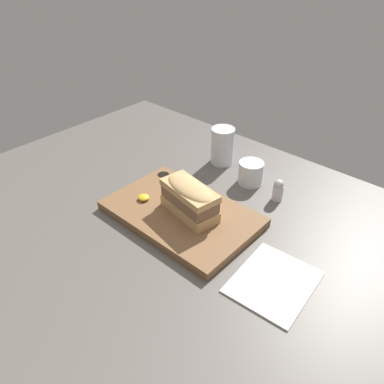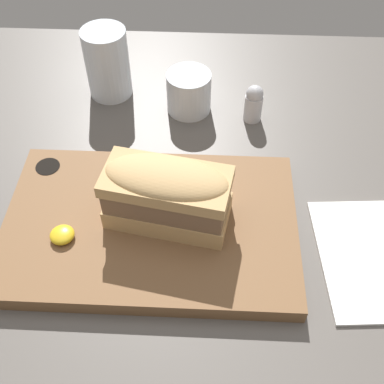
% 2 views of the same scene
% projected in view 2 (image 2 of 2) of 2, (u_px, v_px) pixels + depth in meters
% --- Properties ---
extents(dining_table, '(1.46, 1.03, 0.02)m').
position_uv_depth(dining_table, '(204.00, 266.00, 0.60)').
color(dining_table, '#56514C').
rests_on(dining_table, ground).
extents(serving_board, '(0.37, 0.24, 0.02)m').
position_uv_depth(serving_board, '(150.00, 225.00, 0.61)').
color(serving_board, brown).
rests_on(serving_board, dining_table).
extents(sandwich, '(0.16, 0.10, 0.09)m').
position_uv_depth(sandwich, '(167.00, 193.00, 0.57)').
color(sandwich, tan).
rests_on(sandwich, serving_board).
extents(mustard_dollop, '(0.03, 0.03, 0.01)m').
position_uv_depth(mustard_dollop, '(62.00, 235.00, 0.58)').
color(mustard_dollop, gold).
rests_on(mustard_dollop, serving_board).
extents(water_glass, '(0.07, 0.07, 0.11)m').
position_uv_depth(water_glass, '(108.00, 67.00, 0.77)').
color(water_glass, silver).
rests_on(water_glass, dining_table).
extents(wine_glass, '(0.07, 0.07, 0.07)m').
position_uv_depth(wine_glass, '(189.00, 94.00, 0.76)').
color(wine_glass, silver).
rests_on(wine_glass, dining_table).
extents(napkin, '(0.16, 0.19, 0.00)m').
position_uv_depth(napkin, '(380.00, 257.00, 0.59)').
color(napkin, white).
rests_on(napkin, dining_table).
extents(salt_shaker, '(0.03, 0.03, 0.06)m').
position_uv_depth(salt_shaker, '(254.00, 103.00, 0.74)').
color(salt_shaker, silver).
rests_on(salt_shaker, dining_table).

